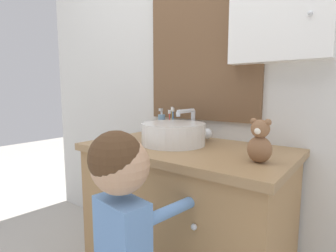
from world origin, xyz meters
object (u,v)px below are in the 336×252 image
teddy_bear (260,142)px  soap_dispenser (162,124)px  sink_basin (174,133)px  child_figure (122,233)px  toothbrush_holder (172,128)px

teddy_bear → soap_dispenser: bearing=157.7°
sink_basin → child_figure: bearing=-72.0°
sink_basin → soap_dispenser: size_ratio=2.30×
sink_basin → teddy_bear: bearing=-10.8°
soap_dispenser → child_figure: (0.41, -0.72, -0.26)m
toothbrush_holder → teddy_bear: size_ratio=1.04×
sink_basin → child_figure: 0.60m
child_figure → toothbrush_holder: bearing=114.9°
child_figure → teddy_bear: size_ratio=5.65×
teddy_bear → toothbrush_holder: bearing=155.4°
sink_basin → teddy_bear: size_ratio=2.24×
toothbrush_holder → soap_dispenser: (-0.08, 0.00, 0.02)m
toothbrush_holder → child_figure: size_ratio=0.18×
soap_dispenser → toothbrush_holder: bearing=-1.4°
toothbrush_holder → soap_dispenser: bearing=178.6°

